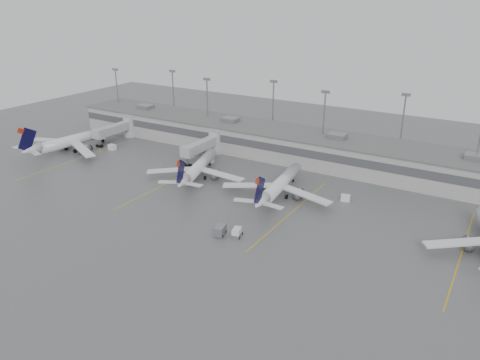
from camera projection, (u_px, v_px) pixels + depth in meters
The scene contains 18 objects.
ground at pixel (161, 237), 93.69m from camera, with size 260.00×260.00×0.00m, color #535356.
terminal at pixel (288, 144), 138.28m from camera, with size 152.00×17.00×9.45m.
light_masts at pixel (297, 114), 139.96m from camera, with size 142.40×8.00×20.60m.
jet_bridge_left at pixel (120, 128), 155.23m from camera, with size 4.00×17.20×7.00m.
jet_bridge_right at pixel (207, 145), 138.46m from camera, with size 4.00×17.20×7.00m.
stand_markings at pixel (226, 196), 112.78m from camera, with size 105.25×40.00×0.01m.
jet_far_left at pixel (71, 141), 143.80m from camera, with size 29.95×33.72×10.92m.
jet_mid_left at pixel (198, 168), 122.59m from camera, with size 25.47×28.99×9.66m.
jet_mid_right at pixel (279, 185), 111.39m from camera, with size 27.25×30.69×9.94m.
baggage_tug at pixel (237, 233), 93.80m from camera, with size 2.36×3.10×1.78m.
baggage_cart at pixel (220, 230), 94.25m from camera, with size 2.47×3.44×2.00m.
gse_uld_a at pixel (112, 147), 146.06m from camera, with size 2.37×1.58×1.68m, color white.
gse_uld_b at pixel (210, 160), 135.04m from camera, with size 2.27×1.51×1.61m, color white.
gse_uld_c at pixel (345, 198), 109.89m from camera, with size 2.12×1.42×1.50m, color white.
gse_loader at pixel (205, 152), 140.97m from camera, with size 2.05×3.28×2.05m, color slate.
cone_a at pixel (100, 149), 145.64m from camera, with size 0.45×0.45×0.71m, color orange.
cone_b at pixel (163, 164), 133.19m from camera, with size 0.48×0.48×0.76m, color orange.
cone_c at pixel (294, 193), 113.53m from camera, with size 0.50×0.50×0.80m, color orange.
Camera 1 is at (56.25, -62.74, 45.37)m, focal length 35.00 mm.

